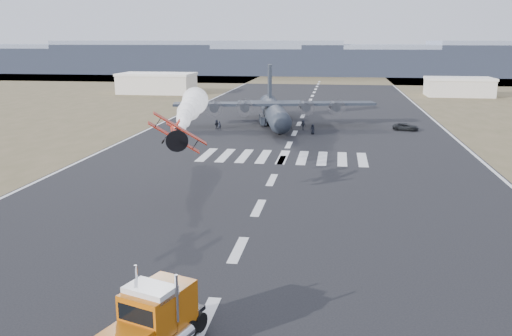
% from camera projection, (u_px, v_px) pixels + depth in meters
% --- Properties ---
extents(ground, '(500.00, 500.00, 0.00)m').
position_uv_depth(ground, '(205.00, 319.00, 34.92)').
color(ground, black).
rests_on(ground, ground).
extents(scrub_far, '(500.00, 80.00, 0.00)m').
position_uv_depth(scrub_far, '(321.00, 78.00, 256.19)').
color(scrub_far, brown).
rests_on(scrub_far, ground).
extents(runway_markings, '(60.00, 260.00, 0.01)m').
position_uv_depth(runway_markings, '(289.00, 145.00, 92.64)').
color(runway_markings, silver).
rests_on(runway_markings, ground).
extents(ridge_seg_b, '(150.00, 50.00, 15.00)m').
position_uv_depth(ridge_seg_b, '(89.00, 58.00, 302.14)').
color(ridge_seg_b, slate).
rests_on(ridge_seg_b, ground).
extents(ridge_seg_c, '(150.00, 50.00, 17.00)m').
position_uv_depth(ridge_seg_c, '(203.00, 57.00, 292.49)').
color(ridge_seg_c, slate).
rests_on(ridge_seg_c, ground).
extents(ridge_seg_d, '(150.00, 50.00, 13.00)m').
position_uv_depth(ridge_seg_d, '(323.00, 61.00, 283.54)').
color(ridge_seg_d, slate).
rests_on(ridge_seg_d, ground).
extents(ridge_seg_e, '(150.00, 50.00, 15.00)m').
position_uv_depth(ridge_seg_e, '(453.00, 60.00, 273.90)').
color(ridge_seg_e, slate).
rests_on(ridge_seg_e, ground).
extents(hangar_left, '(24.50, 14.50, 6.70)m').
position_uv_depth(hangar_left, '(157.00, 83.00, 181.15)').
color(hangar_left, beige).
rests_on(hangar_left, ground).
extents(hangar_right, '(20.50, 12.50, 5.90)m').
position_uv_depth(hangar_right, '(459.00, 87.00, 171.87)').
color(hangar_right, beige).
rests_on(hangar_right, ground).
extents(semi_truck, '(5.22, 9.03, 3.99)m').
position_uv_depth(semi_truck, '(152.00, 318.00, 31.14)').
color(semi_truck, black).
rests_on(semi_truck, ground).
extents(aerobatic_biplane, '(5.64, 6.06, 4.95)m').
position_uv_depth(aerobatic_biplane, '(175.00, 134.00, 58.08)').
color(aerobatic_biplane, '#B0220B').
extents(smoke_trail, '(7.08, 27.48, 4.14)m').
position_uv_depth(smoke_trail, '(193.00, 106.00, 80.60)').
color(smoke_trail, white).
extents(transport_aircraft, '(41.53, 34.00, 12.03)m').
position_uv_depth(transport_aircraft, '(274.00, 110.00, 114.02)').
color(transport_aircraft, '#1D202C').
rests_on(transport_aircraft, ground).
extents(support_vehicle, '(5.44, 3.57, 1.39)m').
position_uv_depth(support_vehicle, '(406.00, 127.00, 107.41)').
color(support_vehicle, black).
rests_on(support_vehicle, ground).
extents(crew_a, '(0.68, 0.57, 1.81)m').
position_uv_depth(crew_a, '(219.00, 125.00, 107.76)').
color(crew_a, black).
rests_on(crew_a, ground).
extents(crew_b, '(0.84, 0.98, 1.73)m').
position_uv_depth(crew_b, '(287.00, 126.00, 107.97)').
color(crew_b, black).
rests_on(crew_b, ground).
extents(crew_c, '(1.29, 0.76, 1.89)m').
position_uv_depth(crew_c, '(303.00, 125.00, 108.29)').
color(crew_c, black).
rests_on(crew_c, ground).
extents(crew_d, '(0.69, 1.10, 1.75)m').
position_uv_depth(crew_d, '(283.00, 126.00, 107.45)').
color(crew_d, black).
rests_on(crew_d, ground).
extents(crew_e, '(1.08, 0.92, 1.89)m').
position_uv_depth(crew_e, '(313.00, 129.00, 103.17)').
color(crew_e, black).
rests_on(crew_e, ground).
extents(crew_f, '(1.13, 1.78, 1.83)m').
position_uv_depth(crew_f, '(217.00, 124.00, 109.14)').
color(crew_f, black).
rests_on(crew_f, ground).
extents(crew_g, '(0.68, 0.56, 1.84)m').
position_uv_depth(crew_g, '(279.00, 123.00, 111.40)').
color(crew_g, black).
rests_on(crew_g, ground).
extents(crew_h, '(0.99, 1.00, 1.78)m').
position_uv_depth(crew_h, '(266.00, 123.00, 111.54)').
color(crew_h, black).
rests_on(crew_h, ground).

